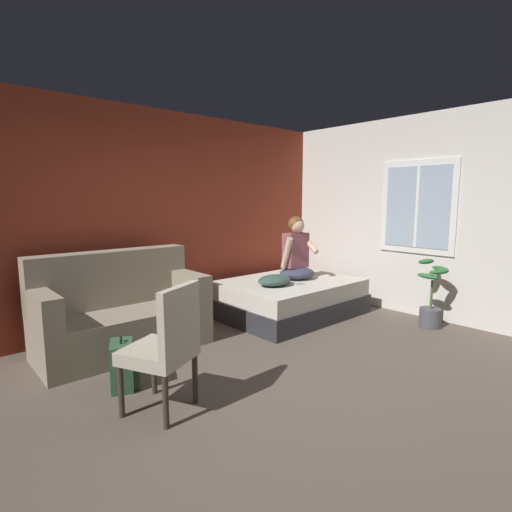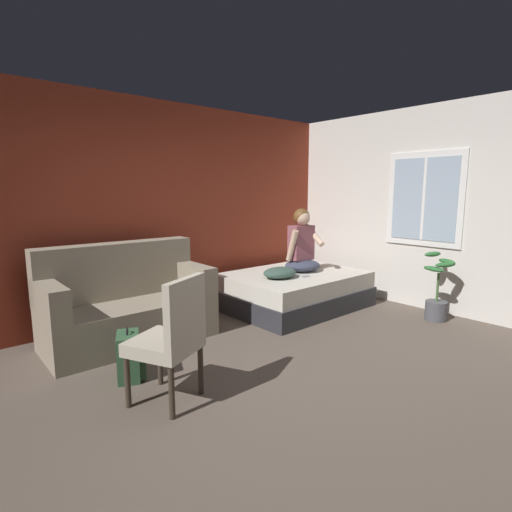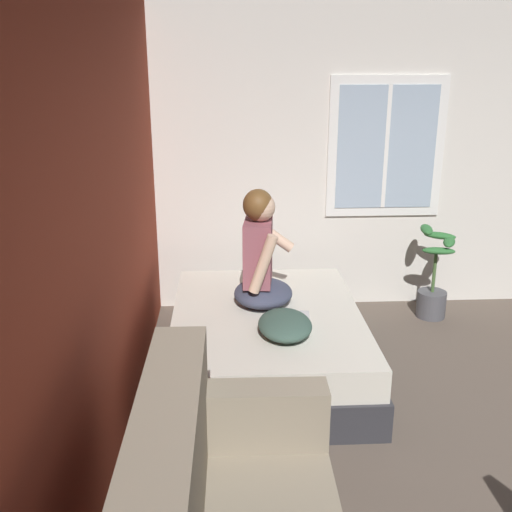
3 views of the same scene
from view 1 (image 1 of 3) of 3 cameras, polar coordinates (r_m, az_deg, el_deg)
The scene contains 11 objects.
ground_plane at distance 3.47m, azimuth 3.49°, elevation -19.24°, with size 40.00×40.00×0.00m, color brown.
wall_back_accent at distance 5.19m, azimuth -16.84°, elevation 5.13°, with size 11.01×0.16×2.70m, color #993823.
wall_side_with_window at distance 5.72m, azimuth 25.95°, elevation 4.92°, with size 0.19×6.32×2.70m.
bed at distance 5.57m, azimuth 4.71°, elevation -5.96°, with size 1.88×1.41×0.48m.
couch at distance 4.50m, azimuth -18.74°, elevation -7.75°, with size 1.71×0.85×1.04m.
side_chair at distance 3.09m, azimuth -12.78°, elevation -12.17°, with size 0.61×0.61×0.98m.
person_seated at distance 5.60m, azimuth 5.79°, elevation 0.36°, with size 0.57×0.50×0.88m.
backpack at distance 3.69m, azimuth -18.41°, elevation -14.65°, with size 0.32×0.35×0.46m.
throw_pillow at distance 5.17m, azimuth 2.67°, elevation -3.48°, with size 0.48×0.36×0.14m, color #385147.
cell_phone at distance 5.28m, azimuth 6.26°, elevation -4.01°, with size 0.07×0.14×0.01m, color #B7B7BC.
potted_plant at distance 5.45m, azimuth 23.72°, elevation -6.25°, with size 0.39×0.37×0.85m.
Camera 1 is at (-2.20, -2.15, 1.60)m, focal length 28.00 mm.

